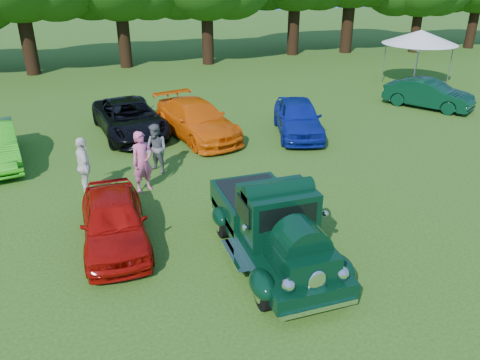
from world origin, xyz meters
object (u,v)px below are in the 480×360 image
object	(u,v)px
back_car_orange	(197,120)
spectator_pink	(142,162)
red_convertible	(114,220)
spectator_white	(84,167)
back_car_black	(130,118)
canopy_tent	(420,37)
back_car_green	(429,94)
back_car_blue	(298,117)
hero_pickup	(273,227)
spectator_grey	(156,149)

from	to	relation	value
back_car_orange	spectator_pink	xyz separation A→B (m)	(-2.79, -4.40, 0.25)
red_convertible	spectator_white	size ratio (longest dim) A/B	2.12
back_car_black	canopy_tent	distance (m)	17.42
spectator_white	canopy_tent	size ratio (longest dim) A/B	0.41
back_car_orange	back_car_green	xyz separation A→B (m)	(11.94, 0.57, -0.04)
red_convertible	spectator_pink	world-z (taller)	spectator_pink
canopy_tent	back_car_blue	bearing A→B (deg)	-150.34
hero_pickup	back_car_black	xyz separation A→B (m)	(-2.26, 10.34, -0.13)
back_car_orange	spectator_white	bearing A→B (deg)	-151.27
hero_pickup	spectator_pink	size ratio (longest dim) A/B	2.55
spectator_grey	canopy_tent	size ratio (longest dim) A/B	0.38
spectator_pink	spectator_grey	bearing A→B (deg)	40.52
back_car_orange	canopy_tent	world-z (taller)	canopy_tent
back_car_black	back_car_orange	bearing A→B (deg)	-31.85
back_car_black	back_car_green	xyz separation A→B (m)	(14.53, -0.62, -0.02)
red_convertible	back_car_green	xyz separation A→B (m)	(15.88, 7.86, 0.02)
back_car_orange	spectator_grey	bearing A→B (deg)	-138.09
back_car_green	spectator_grey	size ratio (longest dim) A/B	2.45
red_convertible	back_car_orange	bearing A→B (deg)	62.49
red_convertible	back_car_blue	size ratio (longest dim) A/B	0.91
spectator_pink	canopy_tent	distance (m)	19.51
back_car_blue	spectator_grey	distance (m)	6.60
back_car_black	back_car_orange	distance (m)	2.85
hero_pickup	back_car_black	world-z (taller)	hero_pickup
red_convertible	spectator_pink	distance (m)	3.12
back_car_blue	spectator_pink	bearing A→B (deg)	-137.77
back_car_green	hero_pickup	bearing A→B (deg)	-175.02
hero_pickup	back_car_black	distance (m)	10.58
hero_pickup	back_car_blue	bearing A→B (deg)	61.38
red_convertible	spectator_white	bearing A→B (deg)	101.54
back_car_blue	spectator_white	xyz separation A→B (m)	(-8.63, -3.07, 0.19)
spectator_grey	back_car_green	bearing A→B (deg)	69.09
back_car_orange	back_car_blue	distance (m)	4.23
back_car_black	back_car_orange	world-z (taller)	back_car_orange
back_car_green	spectator_grey	bearing A→B (deg)	161.30
hero_pickup	back_car_orange	bearing A→B (deg)	87.94
hero_pickup	spectator_grey	size ratio (longest dim) A/B	2.92
back_car_blue	spectator_white	size ratio (longest dim) A/B	2.33
spectator_pink	spectator_white	xyz separation A→B (m)	(-1.74, 0.29, -0.05)
back_car_green	spectator_grey	distance (m)	14.58
red_convertible	canopy_tent	bearing A→B (deg)	34.32
red_convertible	back_car_orange	size ratio (longest dim) A/B	0.79
back_car_orange	spectator_white	world-z (taller)	spectator_white
back_car_green	canopy_tent	distance (m)	5.26
red_convertible	spectator_white	world-z (taller)	spectator_white
spectator_pink	back_car_blue	bearing A→B (deg)	2.89
spectator_grey	canopy_tent	bearing A→B (deg)	80.04
hero_pickup	spectator_white	world-z (taller)	hero_pickup
back_car_blue	spectator_white	world-z (taller)	spectator_white
hero_pickup	canopy_tent	xyz separation A→B (m)	(14.66, 13.94, 1.88)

